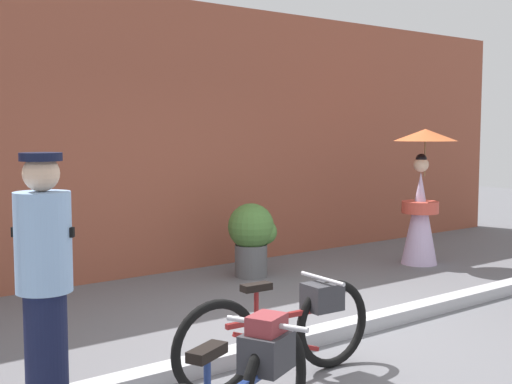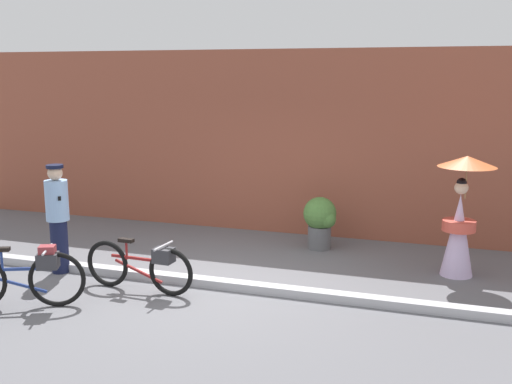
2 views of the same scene
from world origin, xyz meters
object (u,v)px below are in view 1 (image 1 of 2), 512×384
at_px(bicycle_far_side, 285,328).
at_px(person_with_parasol, 421,195).
at_px(potted_plant_by_door, 252,235).
at_px(person_officer, 44,280).

distance_m(bicycle_far_side, person_with_parasol, 4.70).
bearing_deg(bicycle_far_side, potted_plant_by_door, 56.70).
height_order(bicycle_far_side, person_with_parasol, person_with_parasol).
distance_m(person_with_parasol, potted_plant_by_door, 2.43).
xyz_separation_m(bicycle_far_side, person_with_parasol, (4.16, 2.12, 0.56)).
bearing_deg(potted_plant_by_door, person_with_parasol, -18.28).
distance_m(bicycle_far_side, person_officer, 1.72).
distance_m(person_officer, potted_plant_by_door, 4.31).
xyz_separation_m(person_officer, person_with_parasol, (5.76, 1.75, 0.05)).
relative_size(bicycle_far_side, person_officer, 1.02).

